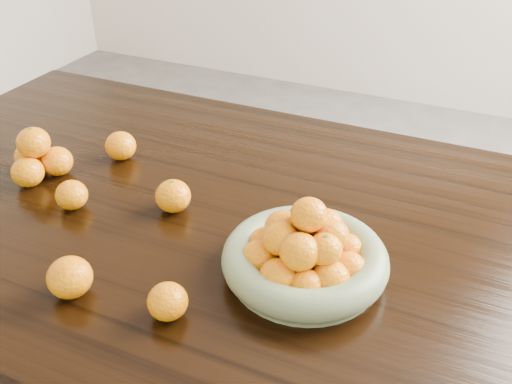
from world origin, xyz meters
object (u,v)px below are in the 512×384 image
at_px(dining_table, 278,261).
at_px(loose_orange_0, 173,196).
at_px(orange_pyramid, 37,158).
at_px(fruit_bowl, 305,254).

distance_m(dining_table, loose_orange_0, 0.25).
xyz_separation_m(orange_pyramid, loose_orange_0, (0.35, 0.01, -0.01)).
bearing_deg(fruit_bowl, loose_orange_0, 165.80).
height_order(fruit_bowl, loose_orange_0, fruit_bowl).
relative_size(dining_table, orange_pyramid, 14.39).
relative_size(dining_table, fruit_bowl, 6.90).
bearing_deg(orange_pyramid, dining_table, 4.44).
height_order(dining_table, orange_pyramid, orange_pyramid).
relative_size(fruit_bowl, orange_pyramid, 2.09).
height_order(dining_table, loose_orange_0, loose_orange_0).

